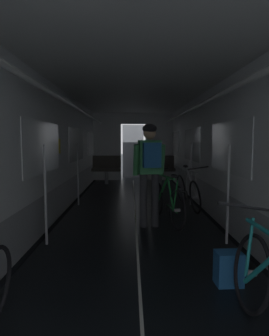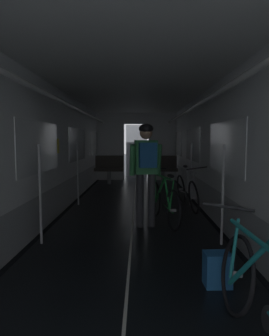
{
  "view_description": "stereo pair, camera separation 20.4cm",
  "coord_description": "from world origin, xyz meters",
  "px_view_note": "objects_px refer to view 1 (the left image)",
  "views": [
    {
      "loc": [
        -0.09,
        -2.06,
        1.46
      ],
      "look_at": [
        0.0,
        5.06,
        0.81
      ],
      "focal_mm": 32.41,
      "sensor_mm": 36.0,
      "label": 1
    },
    {
      "loc": [
        0.12,
        -2.06,
        1.46
      ],
      "look_at": [
        0.0,
        5.06,
        0.81
      ],
      "focal_mm": 32.41,
      "sensor_mm": 36.0,
      "label": 2
    }
  ],
  "objects_px": {
    "bicycle_silver": "(188,190)",
    "bench_seat_far_left": "(107,167)",
    "person_cyclist_aisle": "(150,164)",
    "bench_seat_far_right": "(160,167)",
    "bicycle_green_in_aisle": "(166,201)",
    "backpack_on_floor": "(229,268)"
  },
  "relations": [
    {
      "from": "bench_seat_far_right",
      "to": "person_cyclist_aisle",
      "type": "distance_m",
      "value": 5.19
    },
    {
      "from": "bench_seat_far_left",
      "to": "bench_seat_far_right",
      "type": "distance_m",
      "value": 1.8
    },
    {
      "from": "bench_seat_far_left",
      "to": "person_cyclist_aisle",
      "type": "xyz_separation_m",
      "value": [
        1.13,
        -5.13,
        0.5
      ]
    },
    {
      "from": "bench_seat_far_left",
      "to": "backpack_on_floor",
      "type": "xyz_separation_m",
      "value": [
        1.8,
        -7.19,
        -0.4
      ]
    },
    {
      "from": "bench_seat_far_right",
      "to": "bench_seat_far_left",
      "type": "bearing_deg",
      "value": 180.0
    },
    {
      "from": "bicycle_silver",
      "to": "person_cyclist_aisle",
      "type": "height_order",
      "value": "person_cyclist_aisle"
    },
    {
      "from": "person_cyclist_aisle",
      "to": "backpack_on_floor",
      "type": "height_order",
      "value": "person_cyclist_aisle"
    },
    {
      "from": "bicycle_green_in_aisle",
      "to": "backpack_on_floor",
      "type": "height_order",
      "value": "bicycle_green_in_aisle"
    },
    {
      "from": "bicycle_silver",
      "to": "person_cyclist_aisle",
      "type": "xyz_separation_m",
      "value": [
        -0.91,
        -1.43,
        0.69
      ]
    },
    {
      "from": "person_cyclist_aisle",
      "to": "backpack_on_floor",
      "type": "bearing_deg",
      "value": -72.0
    },
    {
      "from": "bicycle_green_in_aisle",
      "to": "backpack_on_floor",
      "type": "xyz_separation_m",
      "value": [
        0.36,
        -2.33,
        -0.21
      ]
    },
    {
      "from": "bicycle_green_in_aisle",
      "to": "bicycle_silver",
      "type": "bearing_deg",
      "value": 62.84
    },
    {
      "from": "bench_seat_far_left",
      "to": "backpack_on_floor",
      "type": "bearing_deg",
      "value": -75.93
    },
    {
      "from": "bench_seat_far_left",
      "to": "person_cyclist_aisle",
      "type": "relative_size",
      "value": 0.57
    },
    {
      "from": "person_cyclist_aisle",
      "to": "bicycle_green_in_aisle",
      "type": "relative_size",
      "value": 1.05
    },
    {
      "from": "bench_seat_far_right",
      "to": "bicycle_silver",
      "type": "relative_size",
      "value": 0.58
    },
    {
      "from": "bench_seat_far_right",
      "to": "person_cyclist_aisle",
      "type": "bearing_deg",
      "value": -97.44
    },
    {
      "from": "person_cyclist_aisle",
      "to": "bicycle_silver",
      "type": "bearing_deg",
      "value": 57.47
    },
    {
      "from": "person_cyclist_aisle",
      "to": "bicycle_green_in_aisle",
      "type": "bearing_deg",
      "value": 40.12
    },
    {
      "from": "bicycle_green_in_aisle",
      "to": "bench_seat_far_right",
      "type": "bearing_deg",
      "value": 85.82
    },
    {
      "from": "bench_seat_far_right",
      "to": "backpack_on_floor",
      "type": "height_order",
      "value": "bench_seat_far_right"
    },
    {
      "from": "bicycle_silver",
      "to": "bench_seat_far_left",
      "type": "bearing_deg",
      "value": 118.87
    }
  ]
}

